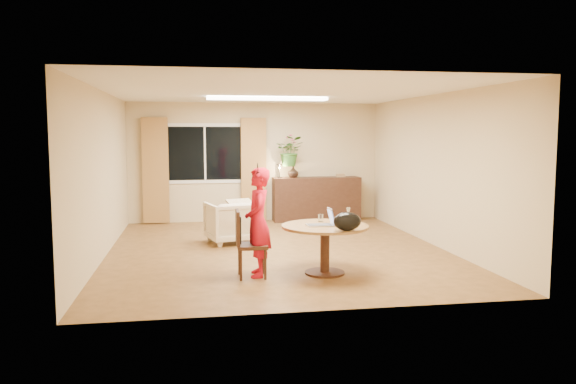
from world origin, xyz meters
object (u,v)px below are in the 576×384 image
object	(u,v)px
dining_table	(325,236)
child	(258,222)
armchair	(230,222)
sideboard	(316,199)
dining_chair	(252,244)

from	to	relation	value
dining_table	child	size ratio (longest dim) A/B	0.81
dining_table	child	xyz separation A→B (m)	(-0.92, 0.04, 0.20)
armchair	sideboard	distance (m)	3.03
child	dining_chair	bearing A→B (deg)	-52.08
dining_chair	armchair	distance (m)	2.47
child	dining_table	bearing A→B (deg)	91.10
armchair	dining_chair	bearing A→B (deg)	78.43
armchair	dining_table	bearing A→B (deg)	100.47
dining_table	sideboard	distance (m)	4.75
dining_table	armchair	size ratio (longest dim) A/B	1.48
child	armchair	bearing A→B (deg)	-171.30
child	sideboard	bearing A→B (deg)	161.93
dining_table	child	world-z (taller)	child
dining_chair	sideboard	world-z (taller)	sideboard
dining_table	child	bearing A→B (deg)	177.52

